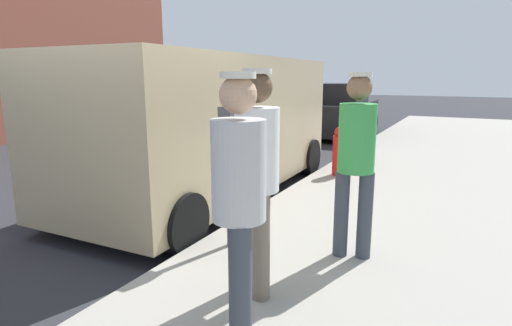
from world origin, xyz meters
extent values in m
plane|color=#2D2D33|center=(0.00, 0.00, 0.00)|extent=(80.00, 80.00, 0.00)
cube|color=#9E998E|center=(3.50, 0.00, 0.07)|extent=(5.00, 32.00, 0.15)
cylinder|color=gray|center=(1.35, 0.03, 0.72)|extent=(0.07, 0.07, 1.15)
cube|color=#4C4C51|center=(1.35, 0.03, 1.44)|extent=(0.14, 0.18, 0.28)
sphere|color=#47474C|center=(1.35, 0.03, 1.61)|extent=(0.12, 0.12, 0.12)
cylinder|color=#383D47|center=(2.64, 0.38, 0.57)|extent=(0.14, 0.14, 0.84)
cylinder|color=#383D47|center=(2.43, 0.32, 0.57)|extent=(0.14, 0.14, 0.84)
cylinder|color=green|center=(2.53, 0.35, 1.31)|extent=(0.34, 0.34, 0.63)
sphere|color=#8C6647|center=(2.53, 0.35, 1.77)|extent=(0.23, 0.23, 0.23)
cylinder|color=silver|center=(2.53, 0.35, 1.88)|extent=(0.22, 0.22, 0.04)
cylinder|color=#726656|center=(2.10, -0.76, 0.58)|extent=(0.14, 0.14, 0.85)
cylinder|color=#726656|center=(1.95, -0.60, 0.58)|extent=(0.14, 0.14, 0.85)
cylinder|color=white|center=(2.03, -0.68, 1.32)|extent=(0.34, 0.34, 0.64)
sphere|color=brown|center=(2.03, -0.68, 1.79)|extent=(0.23, 0.23, 0.23)
cylinder|color=silver|center=(2.03, -0.68, 1.90)|extent=(0.22, 0.22, 0.04)
cylinder|color=#383D47|center=(2.27, -1.37, 0.57)|extent=(0.14, 0.14, 0.84)
cylinder|color=#383D47|center=(2.15, -1.19, 0.57)|extent=(0.14, 0.14, 0.84)
cylinder|color=#B7B7B7|center=(2.21, -1.28, 1.30)|extent=(0.34, 0.34, 0.63)
sphere|color=tan|center=(2.21, -1.28, 1.76)|extent=(0.23, 0.23, 0.23)
cylinder|color=silver|center=(2.21, -1.28, 1.87)|extent=(0.22, 0.22, 0.04)
cube|color=tan|center=(-0.15, 1.93, 1.17)|extent=(2.12, 5.25, 1.96)
cube|color=black|center=(-0.21, 4.38, 1.56)|extent=(1.84, 0.12, 0.88)
cylinder|color=black|center=(-1.15, 3.96, 0.34)|extent=(0.24, 0.69, 0.68)
cylinder|color=black|center=(0.75, 4.00, 0.34)|extent=(0.24, 0.69, 0.68)
cylinder|color=black|center=(-1.05, -0.14, 0.34)|extent=(0.24, 0.69, 0.68)
cylinder|color=black|center=(0.85, -0.09, 0.34)|extent=(0.24, 0.69, 0.68)
cube|color=black|center=(-0.38, 9.67, 0.61)|extent=(2.01, 4.48, 0.89)
cube|color=black|center=(-0.37, 9.45, 1.35)|extent=(1.69, 2.05, 0.60)
cylinder|color=black|center=(-1.31, 11.28, 0.30)|extent=(0.25, 0.61, 0.60)
cylinder|color=black|center=(0.41, 11.35, 0.30)|extent=(0.25, 0.61, 0.60)
cylinder|color=black|center=(-1.17, 7.98, 0.30)|extent=(0.25, 0.61, 0.60)
cylinder|color=black|center=(0.55, 8.06, 0.30)|extent=(0.25, 0.61, 0.60)
cylinder|color=red|center=(1.45, 3.59, 0.50)|extent=(0.24, 0.24, 0.70)
sphere|color=red|center=(1.45, 3.59, 0.91)|extent=(0.20, 0.20, 0.20)
camera|label=1|loc=(3.44, -3.41, 1.87)|focal=28.92mm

